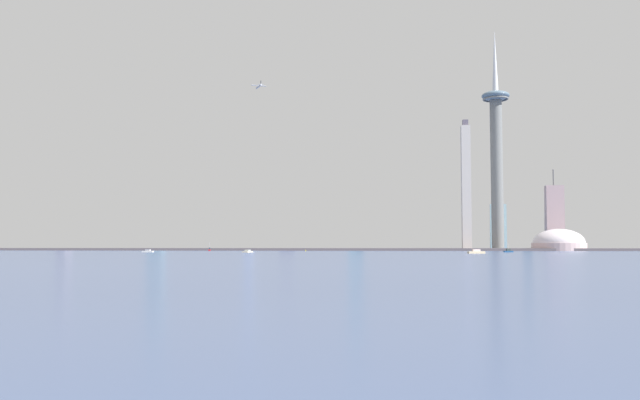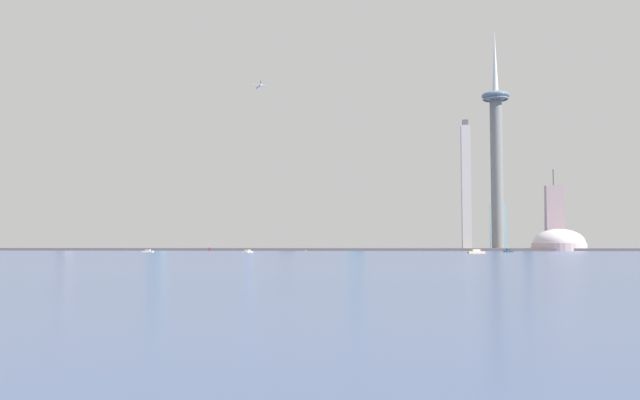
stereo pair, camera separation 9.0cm
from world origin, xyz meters
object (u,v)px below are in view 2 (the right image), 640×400
object	(u,v)px
skyscraper_5	(157,206)
boat_6	(148,251)
observation_tower	(496,145)
skyscraper_8	(527,212)
skyscraper_3	(356,205)
boat_1	(248,251)
skyscraper_0	(497,227)
skyscraper_1	(554,218)
skyscraper_7	(288,235)
boat_2	(210,250)
boat_0	(476,252)
stadium_dome	(559,244)
skyscraper_6	(65,215)
airplane	(259,86)
skyscraper_2	(466,187)
skyscraper_4	(249,203)
boat_4	(508,251)
channel_buoy_0	(306,250)

from	to	relation	value
skyscraper_5	boat_6	xyz separation A→B (m)	(99.43, -292.59, -66.82)
observation_tower	skyscraper_8	distance (m)	125.04
skyscraper_3	boat_1	world-z (taller)	skyscraper_3
skyscraper_3	skyscraper_0	bearing A→B (deg)	1.00
skyscraper_1	boat_1	xyz separation A→B (m)	(-386.51, -320.72, -46.44)
skyscraper_1	skyscraper_7	bearing A→B (deg)	-178.28
boat_2	skyscraper_1	bearing A→B (deg)	-82.00
boat_0	boat_2	xyz separation A→B (m)	(-322.50, 237.48, 0.21)
skyscraper_5	boat_2	bearing A→B (deg)	-46.94
stadium_dome	skyscraper_6	world-z (taller)	skyscraper_6
airplane	skyscraper_6	bearing A→B (deg)	54.74
skyscraper_3	skyscraper_7	xyz separation A→B (m)	(-102.77, -11.74, -45.57)
stadium_dome	skyscraper_2	xyz separation A→B (m)	(-124.09, 3.70, 80.58)
skyscraper_0	skyscraper_5	xyz separation A→B (m)	(-518.98, -20.27, 32.78)
skyscraper_6	skyscraper_7	distance (m)	339.86
skyscraper_4	boat_0	size ratio (longest dim) A/B	9.64
skyscraper_5	skyscraper_7	bearing A→B (deg)	1.35
observation_tower	boat_4	size ratio (longest dim) A/B	28.87
skyscraper_2	skyscraper_8	xyz separation A→B (m)	(98.20, 85.26, -32.85)
skyscraper_8	boat_0	bearing A→B (deg)	-106.37
skyscraper_0	boat_2	bearing A→B (deg)	-159.08
skyscraper_8	observation_tower	bearing A→B (deg)	-129.93
skyscraper_1	stadium_dome	bearing A→B (deg)	-97.49
skyscraper_4	skyscraper_1	bearing A→B (deg)	-3.74
stadium_dome	boat_1	bearing A→B (deg)	-145.58
observation_tower	skyscraper_1	size ratio (longest dim) A/B	2.70
channel_buoy_0	observation_tower	bearing A→B (deg)	27.60
skyscraper_3	skyscraper_8	distance (m)	259.69
skyscraper_8	boat_4	distance (m)	307.79
stadium_dome	skyscraper_2	size ratio (longest dim) A/B	0.39
skyscraper_3	boat_0	world-z (taller)	skyscraper_3
skyscraper_2	boat_6	world-z (taller)	skyscraper_2
skyscraper_0	skyscraper_6	xyz separation A→B (m)	(-649.13, -58.18, 17.73)
observation_tower	boat_2	world-z (taller)	observation_tower
skyscraper_6	boat_0	bearing A→B (deg)	-29.90
skyscraper_3	boat_1	bearing A→B (deg)	-106.44
observation_tower	boat_4	bearing A→B (deg)	-95.34
boat_4	channel_buoy_0	size ratio (longest dim) A/B	4.50
boat_4	skyscraper_7	bearing A→B (deg)	118.98
skyscraper_0	boat_4	bearing A→B (deg)	-95.59
skyscraper_4	boat_0	distance (m)	523.61
stadium_dome	skyscraper_4	world-z (taller)	skyscraper_4
skyscraper_5	channel_buoy_0	distance (m)	305.16
airplane	skyscraper_8	bearing A→B (deg)	-101.10
skyscraper_0	skyscraper_5	world-z (taller)	skyscraper_5
skyscraper_4	boat_6	bearing A→B (deg)	-96.08
observation_tower	skyscraper_3	bearing A→B (deg)	170.43
boat_1	skyscraper_4	bearing A→B (deg)	-159.20
skyscraper_1	skyscraper_4	world-z (taller)	skyscraper_4
skyscraper_1	boat_4	distance (m)	290.66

